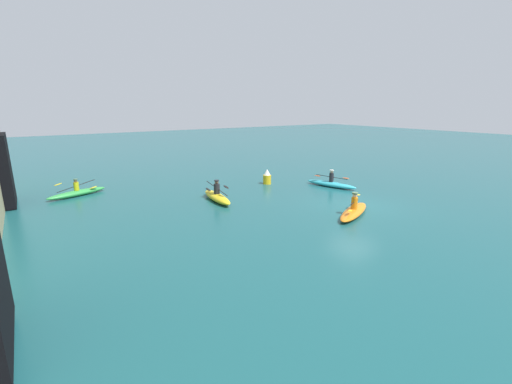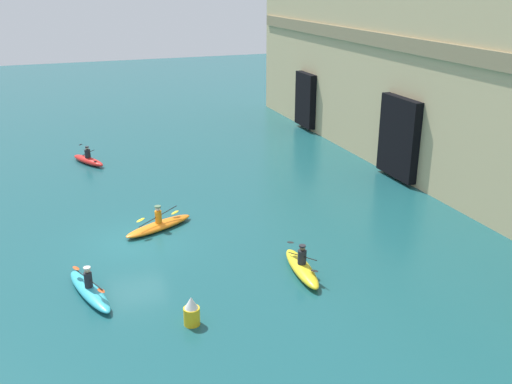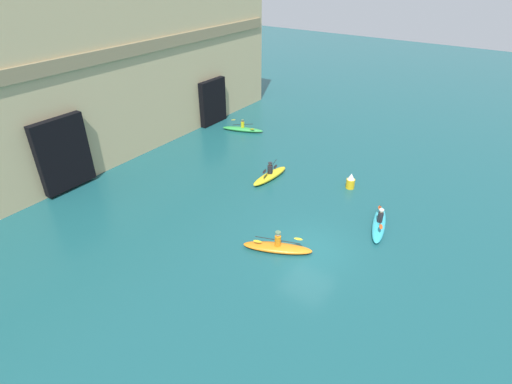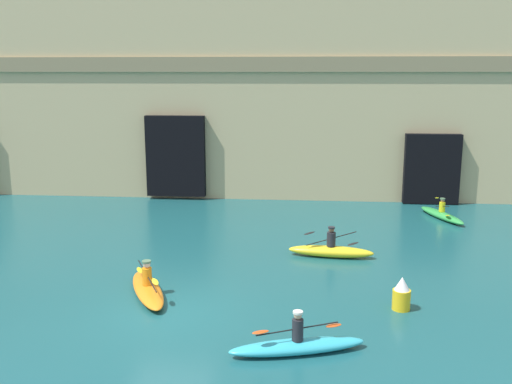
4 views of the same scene
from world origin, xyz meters
name	(u,v)px [view 3 (image 3 of 4)]	position (x,y,z in m)	size (l,w,h in m)	color
ground_plane	(310,249)	(0.00, 0.00, 0.00)	(120.00, 120.00, 0.00)	#195156
cliff_bluff	(22,86)	(-2.84, 19.06, 5.96)	(43.16, 7.26, 11.97)	tan
kayak_cyan	(379,224)	(3.89, -2.20, 0.22)	(3.64, 1.61, 1.15)	#33B2C6
kayak_yellow	(270,175)	(5.06, 5.74, 0.26)	(3.37, 1.02, 1.22)	yellow
kayak_orange	(278,247)	(-1.03, 1.32, 0.21)	(2.23, 3.54, 1.16)	orange
kayak_green	(243,129)	(10.75, 12.20, 0.21)	(1.83, 3.53, 1.04)	green
marker_buoy	(351,181)	(6.99, 0.84, 0.48)	(0.55, 0.55, 1.04)	yellow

